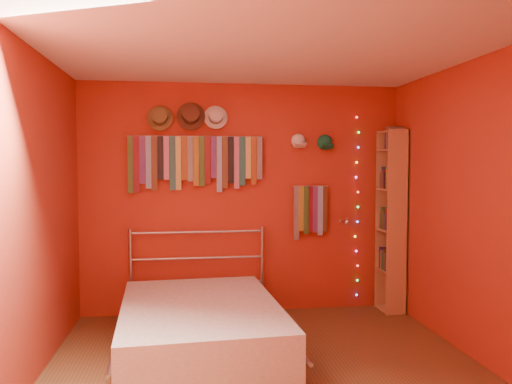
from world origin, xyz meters
name	(u,v)px	position (x,y,z in m)	size (l,w,h in m)	color
ground	(269,377)	(0.00, 0.00, 0.00)	(3.50, 3.50, 0.00)	brown
back_wall	(243,199)	(0.00, 1.75, 1.25)	(3.50, 0.02, 2.50)	maroon
right_wall	(485,211)	(1.75, 0.00, 1.25)	(0.02, 3.50, 2.50)	maroon
left_wall	(24,218)	(-1.75, 0.00, 1.25)	(0.02, 3.50, 2.50)	maroon
ceiling	(270,46)	(0.00, 0.00, 2.50)	(3.50, 3.50, 0.02)	white
tie_rack	(195,160)	(-0.53, 1.69, 1.67)	(1.45, 0.03, 0.61)	#A6A6AA
small_tie_rack	(311,209)	(0.74, 1.69, 1.13)	(0.40, 0.03, 0.60)	#A6A6AA
fedora_olive	(160,117)	(-0.89, 1.66, 2.12)	(0.27, 0.15, 0.27)	brown
fedora_brown	(191,115)	(-0.57, 1.65, 2.14)	(0.30, 0.16, 0.30)	#4C2A1B
fedora_white	(216,116)	(-0.30, 1.66, 2.14)	(0.25, 0.14, 0.25)	beige
cap_white	(298,141)	(0.60, 1.70, 1.88)	(0.17, 0.21, 0.17)	white
cap_green	(325,142)	(0.90, 1.70, 1.87)	(0.17, 0.22, 0.17)	#186E45
fairy_lights	(357,207)	(1.29, 1.71, 1.15)	(0.06, 0.02, 2.03)	#FF3333
reading_lamp	(346,222)	(1.10, 1.54, 1.00)	(0.06, 0.27, 0.08)	#A6A6AA
bookshelf	(395,220)	(1.66, 1.53, 1.02)	(0.25, 0.34, 2.00)	#B0764F
bed	(200,324)	(-0.51, 0.65, 0.22)	(1.55, 2.01, 0.95)	#A6A6AA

